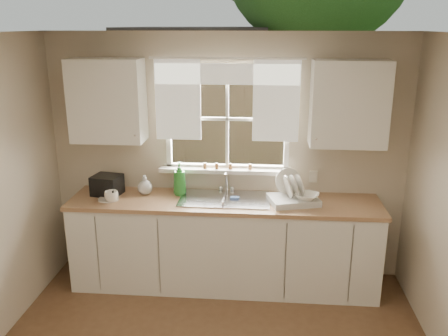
# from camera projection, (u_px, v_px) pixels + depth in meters

# --- Properties ---
(room_walls) EXTENTS (3.62, 4.02, 2.50)m
(room_walls) POSITION_uv_depth(u_px,v_px,m) (200.00, 252.00, 2.87)
(room_walls) COLOR beige
(room_walls) RESTS_ON ground
(ceiling) EXTENTS (3.60, 4.00, 0.02)m
(ceiling) POSITION_uv_depth(u_px,v_px,m) (198.00, 35.00, 2.56)
(ceiling) COLOR silver
(ceiling) RESTS_ON room_walls
(window) EXTENTS (1.38, 0.16, 1.06)m
(window) POSITION_uv_depth(u_px,v_px,m) (227.00, 136.00, 4.76)
(window) COLOR white
(window) RESTS_ON room_walls
(curtains) EXTENTS (1.50, 0.03, 0.81)m
(curtains) POSITION_uv_depth(u_px,v_px,m) (227.00, 92.00, 4.58)
(curtains) COLOR white
(curtains) RESTS_ON room_walls
(base_cabinets) EXTENTS (3.00, 0.62, 0.87)m
(base_cabinets) POSITION_uv_depth(u_px,v_px,m) (224.00, 245.00, 4.76)
(base_cabinets) COLOR white
(base_cabinets) RESTS_ON ground
(countertop) EXTENTS (3.04, 0.65, 0.04)m
(countertop) POSITION_uv_depth(u_px,v_px,m) (224.00, 202.00, 4.63)
(countertop) COLOR #A87B54
(countertop) RESTS_ON base_cabinets
(upper_cabinet_left) EXTENTS (0.70, 0.33, 0.80)m
(upper_cabinet_left) POSITION_uv_depth(u_px,v_px,m) (107.00, 101.00, 4.58)
(upper_cabinet_left) COLOR white
(upper_cabinet_left) RESTS_ON room_walls
(upper_cabinet_right) EXTENTS (0.70, 0.33, 0.80)m
(upper_cabinet_right) POSITION_uv_depth(u_px,v_px,m) (349.00, 104.00, 4.39)
(upper_cabinet_right) COLOR white
(upper_cabinet_right) RESTS_ON room_walls
(wall_outlet) EXTENTS (0.08, 0.01, 0.12)m
(wall_outlet) POSITION_uv_depth(u_px,v_px,m) (313.00, 177.00, 4.79)
(wall_outlet) COLOR beige
(wall_outlet) RESTS_ON room_walls
(sill_jars) EXTENTS (0.50, 0.04, 0.06)m
(sill_jars) POSITION_uv_depth(u_px,v_px,m) (225.00, 166.00, 4.79)
(sill_jars) COLOR brown
(sill_jars) RESTS_ON window
(sink) EXTENTS (0.88, 0.52, 0.40)m
(sink) POSITION_uv_depth(u_px,v_px,m) (225.00, 206.00, 4.68)
(sink) COLOR #B7B7BC
(sink) RESTS_ON countertop
(dish_rack) EXTENTS (0.53, 0.45, 0.31)m
(dish_rack) POSITION_uv_depth(u_px,v_px,m) (293.00, 196.00, 4.55)
(dish_rack) COLOR silver
(dish_rack) RESTS_ON countertop
(bowl) EXTENTS (0.29, 0.29, 0.05)m
(bowl) POSITION_uv_depth(u_px,v_px,m) (307.00, 196.00, 4.48)
(bowl) COLOR white
(bowl) RESTS_ON dish_rack
(soap_bottle_a) EXTENTS (0.15, 0.15, 0.34)m
(soap_bottle_a) POSITION_uv_depth(u_px,v_px,m) (180.00, 179.00, 4.73)
(soap_bottle_a) COLOR #297D2B
(soap_bottle_a) RESTS_ON countertop
(soap_bottle_b) EXTENTS (0.12, 0.12, 0.20)m
(soap_bottle_b) POSITION_uv_depth(u_px,v_px,m) (180.00, 184.00, 4.79)
(soap_bottle_b) COLOR #336FBF
(soap_bottle_b) RESTS_ON countertop
(soap_bottle_c) EXTENTS (0.16, 0.16, 0.19)m
(soap_bottle_c) POSITION_uv_depth(u_px,v_px,m) (145.00, 185.00, 4.78)
(soap_bottle_c) COLOR beige
(soap_bottle_c) RESTS_ON countertop
(saucer) EXTENTS (0.20, 0.20, 0.01)m
(saucer) POSITION_uv_depth(u_px,v_px,m) (108.00, 199.00, 4.64)
(saucer) COLOR silver
(saucer) RESTS_ON countertop
(cup) EXTENTS (0.16, 0.16, 0.11)m
(cup) POSITION_uv_depth(u_px,v_px,m) (111.00, 196.00, 4.58)
(cup) COLOR white
(cup) RESTS_ON countertop
(black_appliance) EXTENTS (0.31, 0.28, 0.20)m
(black_appliance) POSITION_uv_depth(u_px,v_px,m) (107.00, 185.00, 4.76)
(black_appliance) COLOR black
(black_appliance) RESTS_ON countertop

